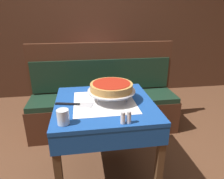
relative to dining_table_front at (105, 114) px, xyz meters
name	(u,v)px	position (x,y,z in m)	size (l,w,h in m)	color
ground_plane	(105,172)	(0.00, 0.00, -0.62)	(14.00, 14.00, 0.00)	brown
dining_table_front	(105,114)	(0.00, 0.00, 0.00)	(0.79, 0.79, 0.73)	#194799
dining_table_rear	(98,65)	(0.09, 1.62, 0.01)	(0.73, 0.73, 0.74)	red
booth_bench	(104,105)	(0.08, 0.78, -0.30)	(1.79, 0.47, 1.08)	#4C2819
back_wall_panel	(90,26)	(0.00, 2.06, 0.58)	(6.00, 0.04, 2.40)	#4C2D1E
pizza_pan_stand	(111,91)	(0.06, 0.03, 0.19)	(0.39, 0.39, 0.09)	#ADADB2
deep_dish_pizza	(111,87)	(0.06, 0.03, 0.23)	(0.34, 0.34, 0.06)	#C68E47
pizza_server	(76,104)	(-0.23, -0.02, 0.11)	(0.30, 0.12, 0.01)	#BCBCC1
water_glass_near	(63,117)	(-0.30, -0.30, 0.16)	(0.08, 0.08, 0.10)	silver
salt_shaker	(123,118)	(0.08, -0.35, 0.15)	(0.03, 0.03, 0.08)	silver
pepper_shaker	(129,117)	(0.12, -0.35, 0.15)	(0.03, 0.03, 0.08)	silver
condiment_caddy	(100,56)	(0.12, 1.64, 0.15)	(0.14, 0.14, 0.15)	black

